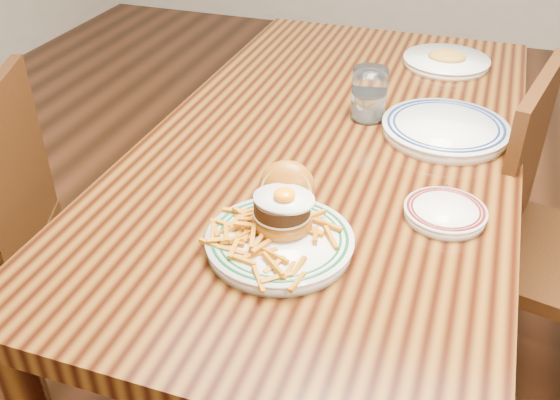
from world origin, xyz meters
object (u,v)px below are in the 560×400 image
(side_plate, at_px, (445,212))
(chair_right, at_px, (555,242))
(table, at_px, (333,168))
(main_plate, at_px, (281,228))

(side_plate, bearing_deg, chair_right, 78.08)
(table, xyz_separation_m, side_plate, (0.28, -0.26, 0.10))
(chair_right, relative_size, side_plate, 5.32)
(table, relative_size, chair_right, 1.78)
(chair_right, xyz_separation_m, side_plate, (-0.27, -0.38, 0.28))
(main_plate, bearing_deg, side_plate, 22.39)
(table, distance_m, main_plate, 0.45)
(table, xyz_separation_m, main_plate, (0.01, -0.43, 0.12))
(chair_right, height_order, main_plate, chair_right)
(chair_right, bearing_deg, main_plate, 57.89)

